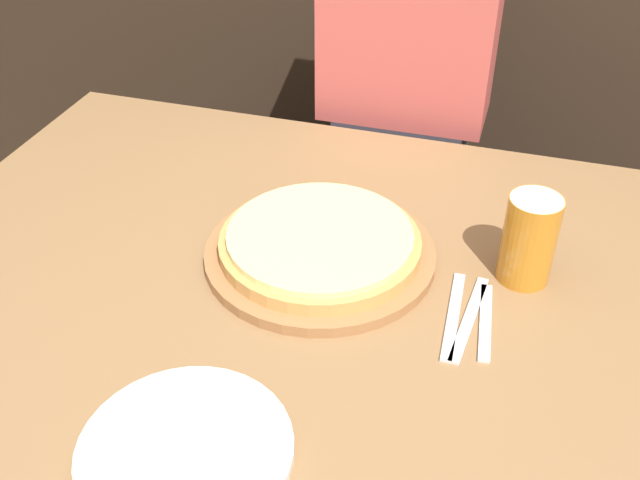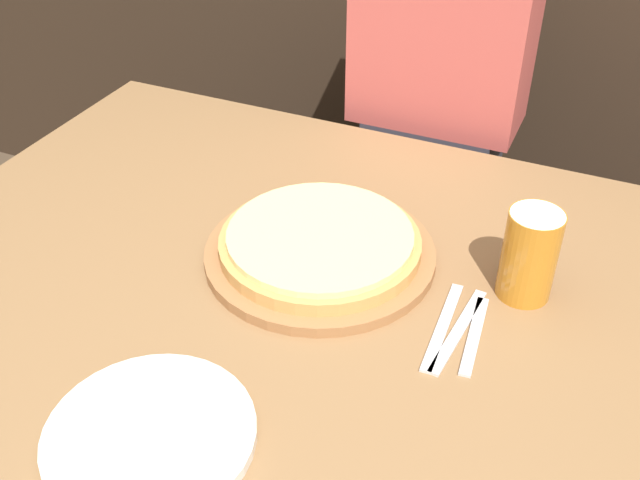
# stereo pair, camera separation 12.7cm
# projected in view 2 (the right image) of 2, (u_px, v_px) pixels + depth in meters

# --- Properties ---
(dining_table) EXTENTS (1.56, 1.09, 0.77)m
(dining_table) POSITION_uv_depth(u_px,v_px,m) (326.00, 439.00, 1.46)
(dining_table) COLOR olive
(dining_table) RESTS_ON ground_plane
(pizza_on_board) EXTENTS (0.40, 0.40, 0.06)m
(pizza_on_board) POSITION_uv_depth(u_px,v_px,m) (320.00, 247.00, 1.28)
(pizza_on_board) COLOR #99663D
(pizza_on_board) RESTS_ON dining_table
(beer_glass) EXTENTS (0.09, 0.09, 0.16)m
(beer_glass) POSITION_uv_depth(u_px,v_px,m) (530.00, 252.00, 1.17)
(beer_glass) COLOR #B7701E
(beer_glass) RESTS_ON dining_table
(dinner_plate) EXTENTS (0.28, 0.28, 0.02)m
(dinner_plate) POSITION_uv_depth(u_px,v_px,m) (150.00, 435.00, 0.98)
(dinner_plate) COLOR silver
(dinner_plate) RESTS_ON dining_table
(fork) EXTENTS (0.03, 0.21, 0.00)m
(fork) POSITION_uv_depth(u_px,v_px,m) (443.00, 326.00, 1.16)
(fork) COLOR silver
(fork) RESTS_ON dining_table
(dinner_knife) EXTENTS (0.04, 0.21, 0.00)m
(dinner_knife) POSITION_uv_depth(u_px,v_px,m) (458.00, 331.00, 1.15)
(dinner_knife) COLOR silver
(dinner_knife) RESTS_ON dining_table
(spoon) EXTENTS (0.03, 0.18, 0.00)m
(spoon) POSITION_uv_depth(u_px,v_px,m) (474.00, 335.00, 1.14)
(spoon) COLOR silver
(spoon) RESTS_ON dining_table
(diner_person) EXTENTS (0.38, 0.20, 1.35)m
(diner_person) POSITION_uv_depth(u_px,v_px,m) (432.00, 151.00, 1.82)
(diner_person) COLOR #33333D
(diner_person) RESTS_ON ground_plane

